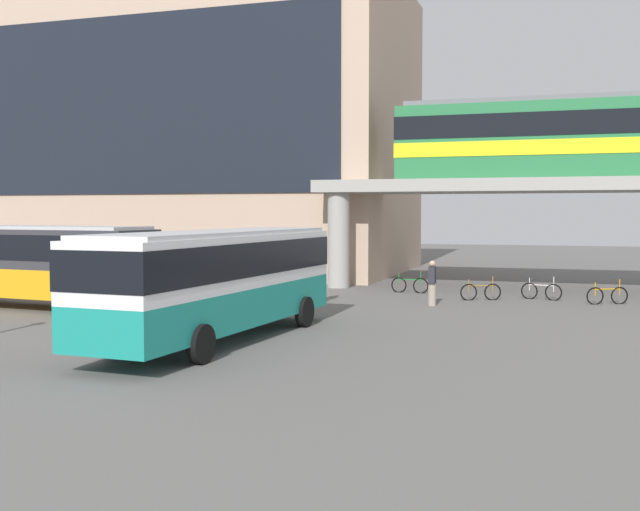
{
  "coord_description": "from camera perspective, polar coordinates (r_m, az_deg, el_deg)",
  "views": [
    {
      "loc": [
        11.16,
        -19.34,
        3.77
      ],
      "look_at": [
        2.8,
        6.85,
        2.2
      ],
      "focal_mm": 43.12,
      "sensor_mm": 36.0,
      "label": 1
    }
  ],
  "objects": [
    {
      "name": "ground_plane",
      "position": [
        31.62,
        -3.11,
        -3.58
      ],
      "size": [
        120.0,
        120.0,
        0.0
      ],
      "primitive_type": "plane",
      "color": "#605E5B"
    },
    {
      "name": "station_building",
      "position": [
        51.63,
        -10.2,
        8.86
      ],
      "size": [
        28.9,
        15.12,
        17.68
      ],
      "color": "tan",
      "rests_on": "ground_plane"
    },
    {
      "name": "elevated_platform",
      "position": [
        38.66,
        22.24,
        4.14
      ],
      "size": [
        29.82,
        5.57,
        5.32
      ],
      "color": "#9E9B93",
      "rests_on": "ground_plane"
    },
    {
      "name": "train",
      "position": [
        38.72,
        20.08,
        8.28
      ],
      "size": [
        19.11,
        2.96,
        3.84
      ],
      "color": "#26723F",
      "rests_on": "elevated_platform"
    },
    {
      "name": "bus_main",
      "position": [
        22.41,
        -7.6,
        -1.32
      ],
      "size": [
        3.32,
        11.19,
        3.22
      ],
      "color": "teal",
      "rests_on": "ground_plane"
    },
    {
      "name": "bus_secondary",
      "position": [
        32.31,
        -20.95,
        -0.11
      ],
      "size": [
        11.24,
        3.67,
        3.22
      ],
      "color": "orange",
      "rests_on": "ground_plane"
    },
    {
      "name": "bicycle_silver",
      "position": [
        34.28,
        16.11,
        -2.57
      ],
      "size": [
        1.73,
        0.57,
        1.04
      ],
      "color": "black",
      "rests_on": "ground_plane"
    },
    {
      "name": "bicycle_green",
      "position": [
        35.96,
        6.68,
        -2.19
      ],
      "size": [
        1.79,
        0.2,
        1.04
      ],
      "color": "black",
      "rests_on": "ground_plane"
    },
    {
      "name": "bicycle_brown",
      "position": [
        33.43,
        11.84,
        -2.66
      ],
      "size": [
        1.67,
        0.77,
        1.04
      ],
      "color": "black",
      "rests_on": "ground_plane"
    },
    {
      "name": "bicycle_orange",
      "position": [
        33.42,
        20.55,
        -2.8
      ],
      "size": [
        1.65,
        0.8,
        1.04
      ],
      "color": "black",
      "rests_on": "ground_plane"
    },
    {
      "name": "pedestrian_waiting_near_stop",
      "position": [
        32.05,
        0.09,
        -1.95
      ],
      "size": [
        0.46,
        0.47,
        1.81
      ],
      "color": "gray",
      "rests_on": "ground_plane"
    },
    {
      "name": "pedestrian_walking_across",
      "position": [
        31.15,
        8.32,
        -2.13
      ],
      "size": [
        0.32,
        0.4,
        1.81
      ],
      "color": "gray",
      "rests_on": "ground_plane"
    }
  ]
}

